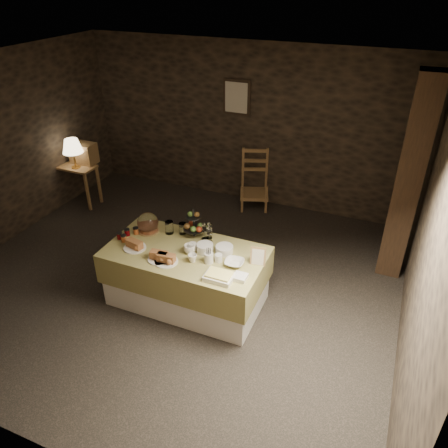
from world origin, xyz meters
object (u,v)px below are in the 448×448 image
at_px(buffet_table, 186,273).
at_px(chair, 256,182).
at_px(timber_column, 408,182).
at_px(fruit_stand, 194,226).
at_px(console_table, 77,173).
at_px(table_lamp, 72,146).
at_px(wine_rack, 83,153).

height_order(buffet_table, chair, chair).
relative_size(timber_column, fruit_stand, 7.09).
bearing_deg(console_table, timber_column, 0.46).
xyz_separation_m(console_table, timber_column, (5.03, 0.04, 0.75)).
relative_size(table_lamp, timber_column, 0.19).
xyz_separation_m(console_table, chair, (2.78, 1.07, -0.12)).
xyz_separation_m(buffet_table, timber_column, (2.20, 1.60, 0.88)).
bearing_deg(timber_column, buffet_table, -143.95).
distance_m(console_table, wine_rack, 0.35).
bearing_deg(fruit_stand, timber_column, 29.38).
bearing_deg(table_lamp, fruit_stand, -23.31).
bearing_deg(console_table, fruit_stand, -23.81).
xyz_separation_m(table_lamp, timber_column, (4.98, 0.09, 0.25)).
relative_size(wine_rack, chair, 0.55).
relative_size(console_table, timber_column, 0.26).
distance_m(buffet_table, table_lamp, 3.23).
xyz_separation_m(buffet_table, wine_rack, (-2.78, 1.74, 0.44)).
xyz_separation_m(table_lamp, fruit_stand, (2.73, -1.18, -0.18)).
relative_size(console_table, wine_rack, 1.63).
bearing_deg(chair, table_lamp, -177.49).
height_order(console_table, table_lamp, table_lamp).
xyz_separation_m(chair, timber_column, (2.26, -1.03, 0.87)).
height_order(buffet_table, timber_column, timber_column).
height_order(buffet_table, table_lamp, table_lamp).
xyz_separation_m(table_lamp, chair, (2.73, 1.12, -0.62)).
relative_size(buffet_table, wine_rack, 4.36).
bearing_deg(table_lamp, chair, 22.36).
bearing_deg(timber_column, wine_rack, 178.39).
bearing_deg(console_table, table_lamp, -45.00).
xyz_separation_m(console_table, fruit_stand, (2.78, -1.23, 0.31)).
height_order(buffet_table, console_table, buffet_table).
height_order(table_lamp, fruit_stand, table_lamp).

